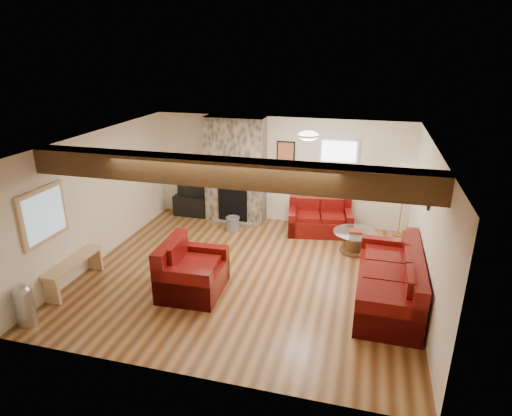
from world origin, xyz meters
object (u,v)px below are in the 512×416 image
Objects in this scene: loveseat at (320,217)px; floor_lamp at (405,184)px; sofa_three at (389,277)px; tv_cabinet at (195,205)px; coffee_table at (355,242)px; armchair_red at (193,268)px; television at (194,187)px.

floor_lamp is (1.74, 0.32, 0.83)m from loveseat.
tv_cabinet is (-4.57, 2.81, -0.19)m from sofa_three.
sofa_three is at bearing -31.62° from tv_cabinet.
loveseat is 1.56× the size of coffee_table.
loveseat is 3.55m from armchair_red.
tv_cabinet is 0.72× the size of floor_lamp.
sofa_three is 2.91× the size of television.
coffee_table is 1.13× the size of television.
television reaches higher than tv_cabinet.
sofa_three is 2.89m from loveseat.
loveseat is 1.14m from coffee_table.
television is (-3.97, 1.08, 0.52)m from coffee_table.
television is at bearing 165.53° from loveseat.
tv_cabinet is at bearing 19.50° from armchair_red.
television reaches higher than coffee_table.
sofa_three is 1.65× the size of floor_lamp.
tv_cabinet is 4.98m from floor_lamp.
armchair_red is at bearing -68.05° from tv_cabinet.
sofa_three is 2.95m from floor_lamp.
floor_lamp is (0.32, 2.83, 0.76)m from sofa_three.
tv_cabinet is 1.28× the size of television.
floor_lamp is (3.54, 3.38, 0.75)m from armchair_red.
loveseat reaches higher than tv_cabinet.
television is (-4.57, 2.81, 0.29)m from sofa_three.
television reaches higher than armchair_red.
coffee_table is (0.81, -0.78, -0.15)m from loveseat.
armchair_red is 3.63m from television.
loveseat is 1.25× the size of armchair_red.
loveseat is at bearing -5.43° from television.
loveseat is at bearing -149.84° from sofa_three.
floor_lamp is at bearing 50.07° from coffee_table.
loveseat is 1.77× the size of television.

